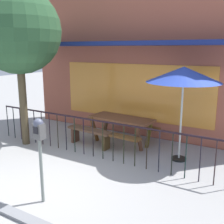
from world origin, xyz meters
TOP-DOWN VIEW (x-y plane):
  - ground at (0.00, 0.00)m, footprint 40.00×40.00m
  - pub_storefront at (0.00, 4.22)m, footprint 7.60×1.42m
  - patio_fence_front at (-0.00, 1.80)m, footprint 6.41×0.04m
  - picnic_table_left at (0.15, 2.97)m, footprint 1.89×1.48m
  - patio_umbrella at (1.91, 2.70)m, footprint 1.71×1.71m
  - patio_bench at (-0.53, 2.41)m, footprint 1.42×0.43m
  - parking_meter_near at (0.44, -0.38)m, footprint 0.18×0.17m
  - street_tree at (-2.19, 1.60)m, footprint 2.26×2.26m
  - curb_edge at (0.00, -0.92)m, footprint 10.64×0.20m

SIDE VIEW (x-z plane):
  - ground at x=0.00m, z-range 0.00..0.00m
  - curb_edge at x=0.00m, z-range -0.06..0.06m
  - patio_bench at x=-0.53m, z-range 0.11..0.59m
  - picnic_table_left at x=0.15m, z-range 0.21..1.01m
  - patio_fence_front at x=0.00m, z-range 0.18..1.15m
  - parking_meter_near at x=0.44m, z-range 0.41..1.94m
  - patio_umbrella at x=1.91m, z-range 0.93..3.19m
  - pub_storefront at x=0.00m, z-range -0.02..5.60m
  - street_tree at x=-2.19m, z-range 0.97..5.21m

